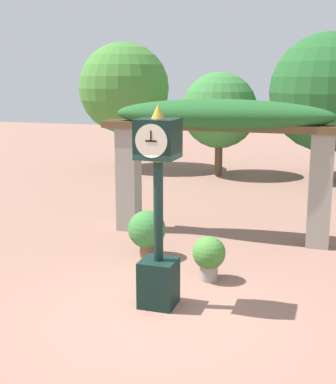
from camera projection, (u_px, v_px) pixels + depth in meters
ground_plane at (161, 311)px, 8.45m from camera, size 60.00×60.00×0.00m
pedestal_clock at (158, 212)px, 8.37m from camera, size 0.61×0.65×3.23m
pergola at (220, 132)px, 11.83m from camera, size 5.50×1.08×3.15m
potted_plant_near_left at (147, 230)px, 10.88m from camera, size 0.77×0.77×0.98m
potted_plant_near_right at (209, 255)px, 9.66m from camera, size 0.60×0.60×0.82m
tree_line at (274, 94)px, 19.15m from camera, size 14.59×4.13×5.15m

